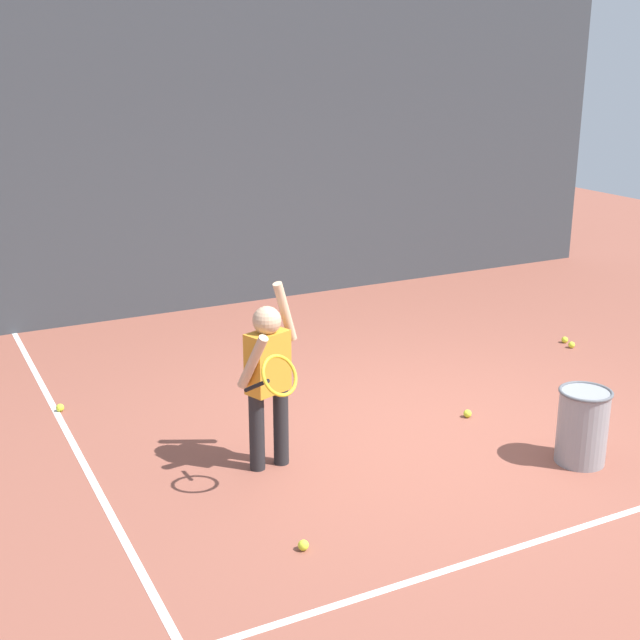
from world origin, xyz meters
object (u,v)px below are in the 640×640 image
at_px(ball_hopper, 583,425).
at_px(tennis_ball_5, 572,345).
at_px(tennis_player, 268,373).
at_px(tennis_ball_3, 467,414).
at_px(tennis_ball_7, 565,340).
at_px(tennis_ball_1, 60,408).
at_px(tennis_ball_4, 303,545).

bearing_deg(ball_hopper, tennis_ball_5, 48.49).
bearing_deg(tennis_player, tennis_ball_3, -17.45).
relative_size(tennis_ball_3, tennis_ball_7, 1.00).
xyz_separation_m(ball_hopper, tennis_ball_5, (1.72, 1.94, -0.26)).
distance_m(tennis_ball_5, tennis_ball_7, 0.16).
distance_m(tennis_ball_3, tennis_ball_5, 2.18).
distance_m(tennis_ball_1, tennis_ball_3, 3.38).
relative_size(tennis_ball_3, tennis_ball_5, 1.00).
bearing_deg(tennis_ball_4, tennis_player, 76.54).
relative_size(ball_hopper, tennis_ball_7, 8.52).
bearing_deg(tennis_ball_1, tennis_ball_3, -29.06).
height_order(ball_hopper, tennis_ball_5, ball_hopper).
xyz_separation_m(ball_hopper, tennis_ball_1, (-3.21, 2.66, -0.26)).
height_order(ball_hopper, tennis_ball_7, ball_hopper).
distance_m(tennis_ball_4, tennis_ball_7, 4.64).
bearing_deg(tennis_ball_5, tennis_ball_4, -152.80).
xyz_separation_m(tennis_ball_1, tennis_ball_3, (2.96, -1.64, 0.00)).
xyz_separation_m(tennis_player, ball_hopper, (2.05, -0.95, -0.44)).
bearing_deg(tennis_ball_7, ball_hopper, -130.15).
height_order(tennis_ball_4, tennis_ball_5, same).
xyz_separation_m(tennis_ball_1, tennis_ball_5, (4.93, -0.72, 0.00)).
distance_m(tennis_ball_1, tennis_ball_7, 5.01).
distance_m(ball_hopper, tennis_ball_7, 2.75).
relative_size(tennis_ball_4, tennis_ball_5, 1.00).
bearing_deg(tennis_ball_3, tennis_ball_5, 25.10).
bearing_deg(tennis_ball_4, tennis_ball_7, 28.61).
relative_size(tennis_ball_1, tennis_ball_3, 1.00).
distance_m(tennis_player, ball_hopper, 2.30).
relative_size(tennis_player, tennis_ball_7, 20.46).
bearing_deg(tennis_ball_4, tennis_ball_1, 107.88).
relative_size(ball_hopper, tennis_ball_4, 8.52).
distance_m(ball_hopper, tennis_ball_3, 1.08).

